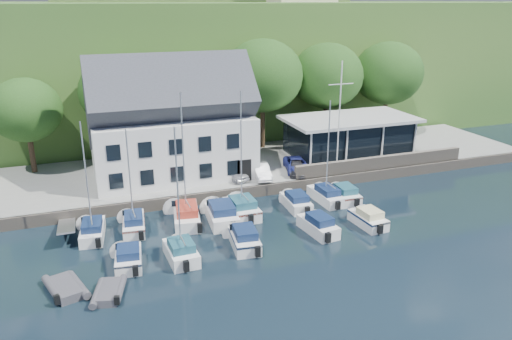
% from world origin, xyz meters
% --- Properties ---
extents(ground, '(180.00, 180.00, 0.00)m').
position_xyz_m(ground, '(0.00, 0.00, 0.00)').
color(ground, black).
rests_on(ground, ground).
extents(quay, '(60.00, 13.00, 1.00)m').
position_xyz_m(quay, '(0.00, 17.50, 0.50)').
color(quay, gray).
rests_on(quay, ground).
extents(quay_face, '(60.00, 0.30, 1.00)m').
position_xyz_m(quay_face, '(0.00, 11.00, 0.50)').
color(quay_face, '#6B6256').
rests_on(quay_face, ground).
extents(hillside, '(160.00, 75.00, 16.00)m').
position_xyz_m(hillside, '(0.00, 62.00, 8.00)').
color(hillside, '#2A541F').
rests_on(hillside, ground).
extents(field_patch, '(50.00, 30.00, 0.30)m').
position_xyz_m(field_patch, '(8.00, 70.00, 16.15)').
color(field_patch, '#5D6F37').
rests_on(field_patch, hillside).
extents(harbor_building, '(14.40, 8.20, 8.70)m').
position_xyz_m(harbor_building, '(-7.00, 16.50, 5.35)').
color(harbor_building, silver).
rests_on(harbor_building, quay).
extents(club_pavilion, '(13.20, 7.20, 4.10)m').
position_xyz_m(club_pavilion, '(11.00, 16.00, 3.05)').
color(club_pavilion, black).
rests_on(club_pavilion, quay).
extents(seawall, '(18.00, 0.50, 1.20)m').
position_xyz_m(seawall, '(12.00, 11.40, 1.60)').
color(seawall, '#6B6256').
rests_on(seawall, quay).
extents(gangway, '(1.20, 6.00, 1.40)m').
position_xyz_m(gangway, '(-16.50, 9.00, 0.00)').
color(gangway, '#BCBBC0').
rests_on(gangway, ground).
extents(car_silver, '(2.47, 3.86, 1.22)m').
position_xyz_m(car_silver, '(-2.28, 13.39, 1.61)').
color(car_silver, silver).
rests_on(car_silver, quay).
extents(car_white, '(1.91, 3.97, 1.25)m').
position_xyz_m(car_white, '(0.25, 12.87, 1.63)').
color(car_white, silver).
rests_on(car_white, quay).
extents(car_dgrey, '(2.70, 4.05, 1.09)m').
position_xyz_m(car_dgrey, '(3.78, 12.91, 1.54)').
color(car_dgrey, '#313136').
rests_on(car_dgrey, quay).
extents(car_blue, '(2.50, 4.20, 1.35)m').
position_xyz_m(car_blue, '(4.02, 13.42, 1.67)').
color(car_blue, navy).
rests_on(car_blue, quay).
extents(flagpole, '(2.46, 0.20, 10.26)m').
position_xyz_m(flagpole, '(7.59, 12.16, 6.13)').
color(flagpole, silver).
rests_on(flagpole, quay).
extents(tree_0, '(6.45, 6.45, 8.82)m').
position_xyz_m(tree_0, '(-19.23, 21.74, 5.41)').
color(tree_0, '#1A3811').
rests_on(tree_0, quay).
extents(tree_1, '(7.71, 7.71, 10.54)m').
position_xyz_m(tree_1, '(-10.79, 21.68, 6.27)').
color(tree_1, '#1A3811').
rests_on(tree_1, quay).
extents(tree_2, '(7.52, 7.52, 10.28)m').
position_xyz_m(tree_2, '(-2.82, 22.52, 6.14)').
color(tree_2, '#1A3811').
rests_on(tree_2, quay).
extents(tree_3, '(8.51, 8.51, 11.62)m').
position_xyz_m(tree_3, '(3.92, 22.17, 6.81)').
color(tree_3, '#1A3811').
rests_on(tree_3, quay).
extents(tree_4, '(8.03, 8.03, 10.98)m').
position_xyz_m(tree_4, '(11.66, 22.46, 6.49)').
color(tree_4, '#1A3811').
rests_on(tree_4, quay).
extents(tree_5, '(7.98, 7.98, 10.91)m').
position_xyz_m(tree_5, '(19.47, 22.21, 6.46)').
color(tree_5, '#1A3811').
rests_on(tree_5, quay).
extents(boat_r1_0, '(2.42, 5.74, 8.35)m').
position_xyz_m(boat_r1_0, '(-14.76, 7.66, 4.18)').
color(boat_r1_0, silver).
rests_on(boat_r1_0, ground).
extents(boat_r1_1, '(2.34, 5.89, 8.40)m').
position_xyz_m(boat_r1_1, '(-11.81, 7.86, 4.20)').
color(boat_r1_1, silver).
rests_on(boat_r1_1, ground).
extents(boat_r1_2, '(3.15, 7.07, 9.32)m').
position_xyz_m(boat_r1_2, '(-7.81, 7.90, 4.66)').
color(boat_r1_2, silver).
rests_on(boat_r1_2, ground).
extents(boat_r1_3, '(2.77, 6.66, 1.56)m').
position_xyz_m(boat_r1_3, '(-5.23, 7.13, 0.78)').
color(boat_r1_3, silver).
rests_on(boat_r1_3, ground).
extents(boat_r1_4, '(2.28, 5.73, 9.50)m').
position_xyz_m(boat_r1_4, '(-3.38, 7.62, 4.75)').
color(boat_r1_4, silver).
rests_on(boat_r1_4, ground).
extents(boat_r1_5, '(2.09, 5.27, 1.35)m').
position_xyz_m(boat_r1_5, '(1.33, 7.57, 0.68)').
color(boat_r1_5, silver).
rests_on(boat_r1_5, ground).
extents(boat_r1_6, '(1.95, 5.99, 8.62)m').
position_xyz_m(boat_r1_6, '(4.29, 7.95, 4.31)').
color(boat_r1_6, silver).
rests_on(boat_r1_6, ground).
extents(boat_r1_7, '(2.00, 5.25, 1.39)m').
position_xyz_m(boat_r1_7, '(5.90, 7.66, 0.70)').
color(boat_r1_7, silver).
rests_on(boat_r1_7, ground).
extents(boat_r2_0, '(2.36, 4.80, 1.37)m').
position_xyz_m(boat_r2_0, '(-12.79, 2.61, 0.69)').
color(boat_r2_0, silver).
rests_on(boat_r2_0, ground).
extents(boat_r2_1, '(2.13, 5.08, 8.88)m').
position_xyz_m(boat_r2_1, '(-9.44, 2.20, 4.44)').
color(boat_r2_1, silver).
rests_on(boat_r2_1, ground).
extents(boat_r2_2, '(2.51, 5.64, 1.47)m').
position_xyz_m(boat_r2_2, '(-4.90, 2.58, 0.74)').
color(boat_r2_2, silver).
rests_on(boat_r2_2, ground).
extents(boat_r2_3, '(2.32, 5.42, 1.48)m').
position_xyz_m(boat_r2_3, '(0.92, 2.74, 0.74)').
color(boat_r2_3, silver).
rests_on(boat_r2_3, ground).
extents(boat_r2_4, '(2.05, 4.84, 1.40)m').
position_xyz_m(boat_r2_4, '(5.06, 2.53, 0.70)').
color(boat_r2_4, silver).
rests_on(boat_r2_4, ground).
extents(dinghy_0, '(2.86, 3.72, 0.77)m').
position_xyz_m(dinghy_0, '(-16.64, 0.69, 0.38)').
color(dinghy_0, '#3C3B41').
rests_on(dinghy_0, ground).
extents(dinghy_1, '(2.46, 3.30, 0.69)m').
position_xyz_m(dinghy_1, '(-14.29, -0.58, 0.34)').
color(dinghy_1, '#3C3B41').
rests_on(dinghy_1, ground).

